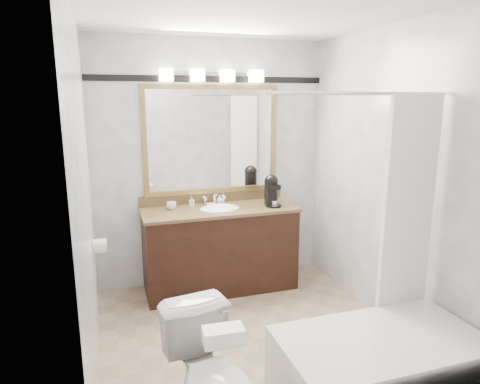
% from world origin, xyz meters
% --- Properties ---
extents(room, '(2.42, 2.62, 2.52)m').
position_xyz_m(room, '(0.00, 0.00, 1.25)').
color(room, gray).
rests_on(room, ground).
extents(vanity, '(1.53, 0.58, 0.97)m').
position_xyz_m(vanity, '(0.00, 1.02, 0.44)').
color(vanity, black).
rests_on(vanity, ground).
extents(mirror, '(1.40, 0.04, 1.10)m').
position_xyz_m(mirror, '(0.00, 1.28, 1.50)').
color(mirror, olive).
rests_on(mirror, room).
extents(vanity_light_bar, '(1.02, 0.14, 0.12)m').
position_xyz_m(vanity_light_bar, '(0.00, 1.23, 2.13)').
color(vanity_light_bar, silver).
rests_on(vanity_light_bar, room).
extents(accent_stripe, '(2.40, 0.01, 0.06)m').
position_xyz_m(accent_stripe, '(0.00, 1.29, 2.10)').
color(accent_stripe, black).
rests_on(accent_stripe, room).
extents(bathtub, '(1.30, 0.75, 1.96)m').
position_xyz_m(bathtub, '(0.55, -0.90, 0.28)').
color(bathtub, white).
rests_on(bathtub, ground).
extents(tp_roll, '(0.11, 0.12, 0.12)m').
position_xyz_m(tp_roll, '(-1.14, 0.66, 0.70)').
color(tp_roll, white).
rests_on(tp_roll, room).
extents(toilet, '(0.52, 0.78, 0.74)m').
position_xyz_m(toilet, '(-0.56, -0.89, 0.37)').
color(toilet, white).
rests_on(toilet, ground).
extents(tissue_box, '(0.21, 0.12, 0.08)m').
position_xyz_m(tissue_box, '(-0.56, -1.12, 0.78)').
color(tissue_box, white).
rests_on(tissue_box, toilet).
extents(coffee_maker, '(0.16, 0.21, 0.32)m').
position_xyz_m(coffee_maker, '(0.53, 0.96, 1.01)').
color(coffee_maker, black).
rests_on(coffee_maker, vanity).
extents(cup_left, '(0.12, 0.12, 0.07)m').
position_xyz_m(cup_left, '(-0.46, 1.12, 0.89)').
color(cup_left, white).
rests_on(cup_left, vanity).
extents(soap_bottle_a, '(0.06, 0.06, 0.10)m').
position_xyz_m(soap_bottle_a, '(-0.25, 1.16, 0.90)').
color(soap_bottle_a, white).
rests_on(soap_bottle_a, vanity).
extents(soap_bottle_b, '(0.07, 0.07, 0.08)m').
position_xyz_m(soap_bottle_b, '(0.06, 1.22, 0.89)').
color(soap_bottle_b, white).
rests_on(soap_bottle_b, vanity).
extents(soap_bar, '(0.09, 0.06, 0.02)m').
position_xyz_m(soap_bar, '(-0.06, 1.13, 0.86)').
color(soap_bar, beige).
rests_on(soap_bar, vanity).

